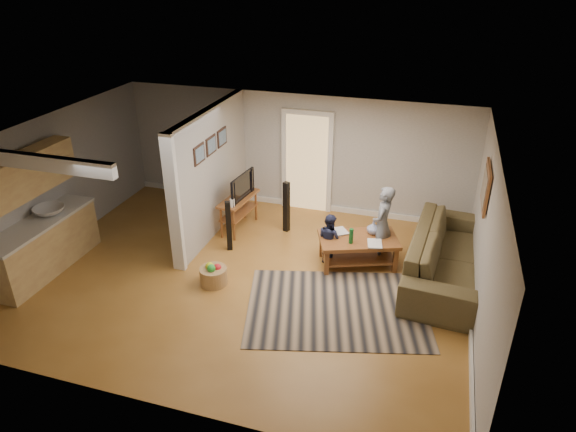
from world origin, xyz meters
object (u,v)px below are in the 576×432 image
(coffee_table, at_px, (359,243))
(speaker_right, at_px, (286,207))
(tv_console, at_px, (239,201))
(toy_basket, at_px, (213,275))
(toddler, at_px, (328,262))
(sofa, at_px, (444,276))
(child, at_px, (379,260))
(speaker_left, at_px, (229,226))

(coffee_table, height_order, speaker_right, speaker_right)
(tv_console, height_order, toy_basket, tv_console)
(coffee_table, bearing_deg, toddler, -168.89)
(sofa, height_order, toddler, toddler)
(toy_basket, bearing_deg, toddler, 36.25)
(coffee_table, distance_m, toddler, 0.67)
(coffee_table, bearing_deg, tv_console, 166.21)
(speaker_right, height_order, toddler, speaker_right)
(sofa, bearing_deg, toddler, 97.69)
(coffee_table, xyz_separation_m, child, (0.36, 0.22, -0.42))
(coffee_table, height_order, child, coffee_table)
(coffee_table, xyz_separation_m, toddler, (-0.52, -0.10, -0.42))
(sofa, height_order, child, child)
(coffee_table, xyz_separation_m, speaker_right, (-1.61, 0.82, 0.11))
(sofa, height_order, toy_basket, sofa)
(speaker_left, relative_size, toy_basket, 2.15)
(sofa, relative_size, speaker_right, 2.78)
(toy_basket, distance_m, toddler, 2.12)
(sofa, height_order, speaker_right, speaker_right)
(sofa, xyz_separation_m, speaker_left, (-3.92, -0.21, 0.50))
(speaker_right, bearing_deg, toddler, -21.99)
(toddler, bearing_deg, child, -123.14)
(coffee_table, bearing_deg, toy_basket, -148.70)
(speaker_left, bearing_deg, sofa, -21.19)
(speaker_right, xyz_separation_m, toddler, (1.09, -0.92, -0.53))
(tv_console, bearing_deg, toy_basket, -74.79)
(coffee_table, distance_m, child, 0.59)
(coffee_table, bearing_deg, speaker_right, 153.00)
(sofa, distance_m, toddler, 2.03)
(speaker_left, bearing_deg, coffee_table, -19.43)
(sofa, relative_size, tv_console, 2.58)
(child, bearing_deg, toddler, -61.77)
(tv_console, bearing_deg, speaker_left, -75.33)
(speaker_left, distance_m, toy_basket, 1.21)
(tv_console, height_order, toddler, tv_console)
(tv_console, xyz_separation_m, toy_basket, (0.31, -1.98, -0.46))
(coffee_table, relative_size, toddler, 1.63)
(coffee_table, distance_m, tv_console, 2.62)
(sofa, relative_size, coffee_table, 1.89)
(speaker_left, distance_m, toddler, 1.96)
(sofa, distance_m, speaker_right, 3.26)
(sofa, distance_m, child, 1.17)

